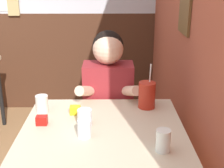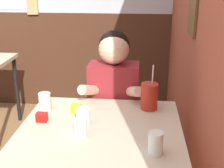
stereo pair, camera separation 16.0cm
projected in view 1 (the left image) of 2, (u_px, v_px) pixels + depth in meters
main_table at (103, 143)px, 1.66m from camera, size 0.87×0.85×0.74m
person_seated at (108, 109)px, 2.20m from camera, size 0.42×0.41×1.16m
cocktail_pitcher at (147, 95)px, 1.89m from camera, size 0.10×0.10×0.28m
glass_near_pitcher at (85, 118)px, 1.68m from camera, size 0.08×0.08×0.09m
glass_center at (163, 141)px, 1.43m from camera, size 0.07×0.07×0.11m
glass_far_side at (42, 104)px, 1.83m from camera, size 0.07×0.07×0.10m
glass_by_brick at (84, 129)px, 1.56m from camera, size 0.07×0.07×0.09m
condiment_ketchup at (42, 120)px, 1.69m from camera, size 0.06×0.04×0.05m
condiment_mustard at (75, 110)px, 1.82m from camera, size 0.06×0.04×0.05m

